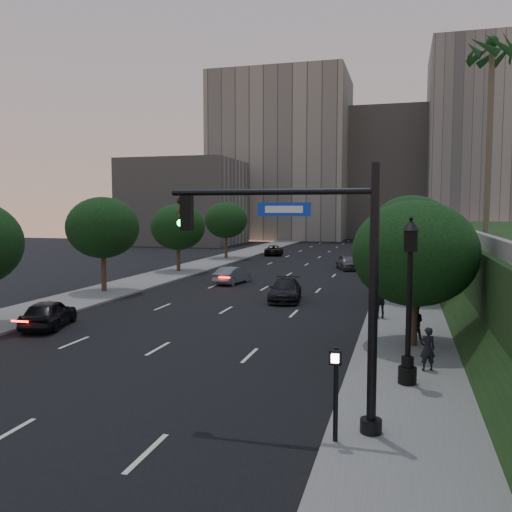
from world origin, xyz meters
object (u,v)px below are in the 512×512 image
(sedan_far_right, at_px, (348,262))
(pedestrian_b, at_px, (415,322))
(pedestrian_a, at_px, (427,349))
(street_lamp, at_px, (409,309))
(sedan_far_left, at_px, (274,250))
(pedestrian_c, at_px, (381,302))
(sedan_mid_left, at_px, (233,275))
(sedan_near_right, at_px, (285,290))
(traffic_signal_mast, at_px, (330,295))
(sedan_near_left, at_px, (49,314))

(sedan_far_right, distance_m, pedestrian_b, 28.80)
(pedestrian_a, bearing_deg, sedan_far_right, -99.64)
(street_lamp, relative_size, sedan_far_left, 1.21)
(street_lamp, height_order, pedestrian_c, street_lamp)
(sedan_mid_left, xyz_separation_m, pedestrian_a, (13.81, -20.63, 0.25))
(sedan_mid_left, height_order, sedan_near_right, sedan_near_right)
(sedan_near_right, relative_size, sedan_far_right, 1.10)
(street_lamp, bearing_deg, traffic_signal_mast, -115.02)
(sedan_far_right, bearing_deg, pedestrian_b, -97.88)
(street_lamp, height_order, pedestrian_a, street_lamp)
(sedan_mid_left, relative_size, sedan_near_right, 0.87)
(sedan_far_left, bearing_deg, sedan_near_left, 79.91)
(sedan_far_left, bearing_deg, pedestrian_a, 100.76)
(pedestrian_a, distance_m, pedestrian_c, 9.27)
(sedan_mid_left, height_order, pedestrian_b, pedestrian_b)
(sedan_far_right, bearing_deg, sedan_near_right, -115.56)
(sedan_near_right, distance_m, sedan_far_right, 19.18)
(sedan_near_right, bearing_deg, sedan_far_left, 97.14)
(sedan_far_left, relative_size, sedan_far_right, 1.09)
(traffic_signal_mast, bearing_deg, pedestrian_c, 87.25)
(traffic_signal_mast, distance_m, sedan_near_right, 20.81)
(sedan_near_left, xyz_separation_m, sedan_far_right, (11.69, 29.90, 0.01))
(sedan_far_left, relative_size, sedan_near_right, 0.98)
(street_lamp, relative_size, sedan_near_left, 1.34)
(pedestrian_a, xyz_separation_m, pedestrian_b, (-0.33, 4.70, -0.01))
(sedan_mid_left, bearing_deg, pedestrian_a, 134.42)
(street_lamp, xyz_separation_m, pedestrian_b, (0.36, 6.39, -1.72))
(sedan_far_right, xyz_separation_m, pedestrian_a, (6.05, -32.93, 0.20))
(street_lamp, relative_size, pedestrian_a, 3.61)
(sedan_near_left, xyz_separation_m, pedestrian_a, (17.74, -3.03, 0.22))
(street_lamp, bearing_deg, sedan_near_left, 164.53)
(traffic_signal_mast, relative_size, pedestrian_c, 4.04)
(pedestrian_c, bearing_deg, sedan_near_left, 15.59)
(sedan_mid_left, height_order, sedan_far_right, sedan_far_right)
(sedan_mid_left, distance_m, sedan_far_right, 14.54)
(sedan_near_left, bearing_deg, sedan_mid_left, -117.44)
(sedan_near_left, distance_m, sedan_far_left, 44.10)
(sedan_mid_left, distance_m, pedestrian_a, 24.82)
(sedan_far_left, relative_size, pedestrian_a, 2.98)
(sedan_far_left, height_order, pedestrian_c, pedestrian_c)
(traffic_signal_mast, bearing_deg, sedan_mid_left, 112.64)
(traffic_signal_mast, bearing_deg, sedan_near_left, 149.02)
(traffic_signal_mast, bearing_deg, sedan_near_right, 105.29)
(sedan_far_left, bearing_deg, traffic_signal_mast, 96.00)
(sedan_mid_left, height_order, pedestrian_a, pedestrian_a)
(sedan_mid_left, bearing_deg, sedan_near_right, 140.65)
(sedan_far_right, height_order, pedestrian_a, pedestrian_a)
(sedan_mid_left, bearing_deg, traffic_signal_mast, 123.27)
(sedan_near_left, relative_size, pedestrian_b, 2.74)
(sedan_near_left, distance_m, pedestrian_b, 17.49)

